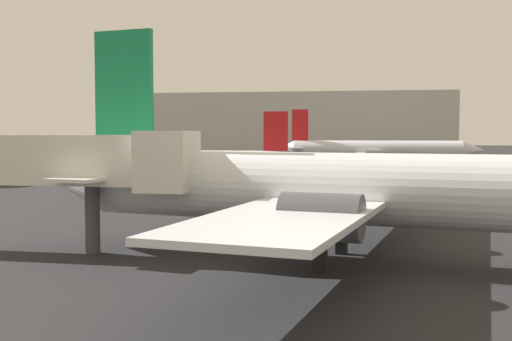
% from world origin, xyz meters
% --- Properties ---
extents(airplane_at_gate, '(32.97, 26.12, 10.88)m').
position_xyz_m(airplane_at_gate, '(2.26, 17.37, 3.31)').
color(airplane_at_gate, silver).
rests_on(airplane_at_gate, ground_plane).
extents(airplane_far_left, '(25.53, 17.18, 7.96)m').
position_xyz_m(airplane_far_left, '(-14.78, 52.49, 2.71)').
color(airplane_far_left, silver).
rests_on(airplane_far_left, ground_plane).
extents(airplane_far_right, '(31.38, 24.67, 9.44)m').
position_xyz_m(airplane_far_right, '(4.65, 86.46, 3.20)').
color(airplane_far_right, silver).
rests_on(airplane_far_right, ground_plane).
extents(jet_bridge, '(20.83, 2.86, 5.88)m').
position_xyz_m(jet_bridge, '(-14.45, 17.75, 4.38)').
color(jet_bridge, silver).
rests_on(jet_bridge, ground_plane).
extents(terminal_building, '(70.76, 25.43, 13.75)m').
position_xyz_m(terminal_building, '(-15.09, 122.02, 6.87)').
color(terminal_building, '#B7B7B2').
rests_on(terminal_building, ground_plane).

